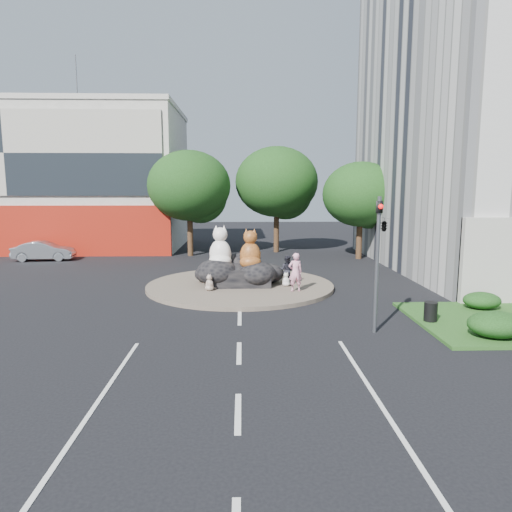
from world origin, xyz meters
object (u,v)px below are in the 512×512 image
Objects in this scene: cat_tabby at (250,249)px; kitten_white at (286,279)px; cat_white at (220,247)px; kitten_calico at (209,282)px; pedestrian_pink at (295,272)px; parked_car at (44,251)px; pedestrian_dark at (287,270)px; litter_bin at (431,312)px.

cat_tabby is 2.47m from kitten_white.
cat_white is at bearing 174.04° from cat_tabby.
pedestrian_pink is at bearing 42.96° from kitten_calico.
pedestrian_pink reaches higher than kitten_calico.
pedestrian_dark is at bearing -125.65° from parked_car.
kitten_white is 0.17× the size of parked_car.
litter_bin is at bearing 16.19° from kitten_calico.
litter_bin is (4.74, -5.09, -0.67)m from pedestrian_pink.
cat_tabby is (1.59, -0.30, -0.08)m from cat_white.
cat_tabby reaches higher than pedestrian_dark.
pedestrian_pink is 1.24× the size of pedestrian_dark.
cat_white is 11.13m from litter_bin.
parked_car is 27.81m from litter_bin.
cat_white reaches higher than pedestrian_dark.
cat_tabby is 1.09× the size of pedestrian_pink.
cat_white is at bearing 119.19° from kitten_calico.
kitten_white is (3.95, 0.93, -0.05)m from kitten_calico.
pedestrian_dark is (-0.26, 1.63, -0.19)m from pedestrian_pink.
pedestrian_pink is at bearing -92.43° from kitten_white.
cat_white is 3.76m from pedestrian_dark.
kitten_white is at bearing 60.31° from kitten_calico.
pedestrian_pink is 0.45× the size of parked_car.
cat_tabby is 9.74m from litter_bin.
parked_car is (-13.08, 11.46, 0.09)m from kitten_calico.
cat_tabby reaches higher than litter_bin.
cat_tabby reaches higher than kitten_calico.
kitten_calico is at bearing 42.69° from pedestrian_dark.
parked_car is (-15.17, 10.23, -1.44)m from cat_tabby.
kitten_white is 1.42m from pedestrian_pink.
kitten_calico is 0.54× the size of pedestrian_dark.
parked_car reaches higher than kitten_calico.
cat_tabby reaches higher than kitten_white.
kitten_calico is at bearing 149.17° from litter_bin.
cat_white is 3.01× the size of litter_bin.
pedestrian_pink reaches higher than kitten_white.
kitten_calico reaches higher than litter_bin.
cat_white reaches higher than pedestrian_pink.
cat_tabby is at bearing 136.41° from litter_bin.
cat_white is 3.89m from kitten_white.
cat_tabby is 2.84× the size of kitten_white.
parked_car is at bearing 162.41° from cat_white.
kitten_calico is at bearing 175.25° from kitten_white.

